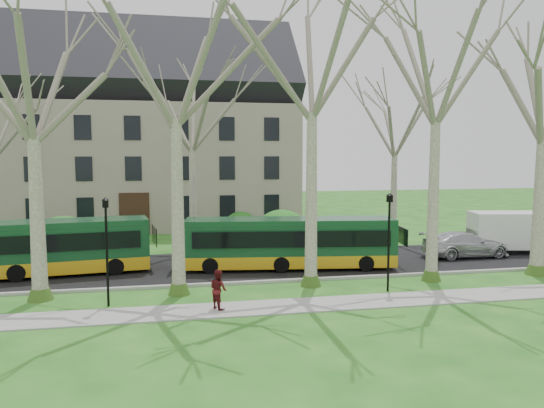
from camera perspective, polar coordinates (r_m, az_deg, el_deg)
The scene contains 14 objects.
ground at distance 23.81m, azimuth -2.20°, elevation -9.46°, with size 120.00×120.00×0.00m, color #1F5C1A.
sidewalk at distance 21.43m, azimuth -1.12°, elevation -11.08°, with size 70.00×2.00×0.06m, color gray.
road at distance 29.10m, azimuth -3.94°, elevation -6.65°, with size 80.00×8.00×0.06m, color black.
curb at distance 25.23m, azimuth -2.75°, elevation -8.44°, with size 80.00×0.25×0.14m, color #A5A39E.
building at distance 46.82m, azimuth -14.36°, elevation 7.68°, with size 26.50×12.20×16.00m.
tree_row_verge at distance 23.32m, azimuth -2.38°, elevation 7.59°, with size 49.00×7.00×14.00m.
tree_row_far at distance 33.80m, azimuth -7.46°, elevation 5.20°, with size 33.00×7.00×12.00m.
lamp_row at distance 22.31m, azimuth -1.82°, elevation -3.72°, with size 36.22×0.22×4.30m.
hedges at distance 37.09m, azimuth -12.83°, elevation -2.62°, with size 30.60×8.60×2.00m.
bus_lead at distance 28.85m, azimuth -24.51°, elevation -4.33°, with size 11.27×2.35×2.82m, color #124123, non-canonical shape.
bus_follow at distance 28.11m, azimuth 1.96°, elevation -4.16°, with size 10.96×2.28×2.74m, color #124123, non-canonical shape.
sedan at distance 33.23m, azimuth 20.06°, elevation -4.10°, with size 2.07×5.10×1.48m, color #BBBBC0.
van_a at distance 35.88m, azimuth 24.96°, elevation -2.78°, with size 5.68×2.07×2.48m, color silver, non-canonical shape.
pedestrian_b at distance 21.10m, azimuth -5.80°, elevation -9.10°, with size 0.76×0.59×1.56m, color #541316.
Camera 1 is at (-3.63, -22.72, 6.15)m, focal length 35.00 mm.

